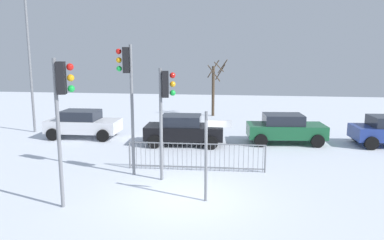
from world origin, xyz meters
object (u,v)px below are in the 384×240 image
car_black_mid (184,129)px  bare_tree_left (214,87)px  traffic_light_mid_right (62,100)px  traffic_light_foreground_right (127,81)px  direction_sign_post (208,151)px  car_green_near (285,128)px  street_lamp (29,46)px  car_white_trailing (83,123)px  traffic_light_foreground_left (165,99)px

car_black_mid → bare_tree_left: (0.77, 8.99, 1.35)m
traffic_light_mid_right → car_black_mid: (2.12, 7.96, -2.39)m
traffic_light_foreground_right → direction_sign_post: 4.22m
car_green_near → street_lamp: size_ratio=0.48×
traffic_light_mid_right → street_lamp: (-6.87, 9.75, 1.74)m
traffic_light_mid_right → direction_sign_post: 4.43m
traffic_light_foreground_right → car_black_mid: size_ratio=1.22×
traffic_light_mid_right → car_white_trailing: bearing=-174.4°
traffic_light_foreground_right → car_black_mid: 5.70m
traffic_light_mid_right → car_green_near: size_ratio=1.09×
car_white_trailing → bare_tree_left: size_ratio=0.95×
traffic_light_foreground_left → car_green_near: size_ratio=1.00×
traffic_light_foreground_left → car_black_mid: (-0.22, 5.23, -2.13)m
traffic_light_foreground_left → street_lamp: (-9.22, 7.02, 2.00)m
traffic_light_foreground_right → street_lamp: bearing=38.2°
direction_sign_post → car_white_trailing: bearing=135.7°
traffic_light_foreground_right → direction_sign_post: size_ratio=1.72×
traffic_light_foreground_left → car_green_near: 8.15m
car_white_trailing → bare_tree_left: bare_tree_left is taller
traffic_light_foreground_left → traffic_light_mid_right: traffic_light_mid_right is taller
car_white_trailing → car_black_mid: size_ratio=0.99×
traffic_light_foreground_left → car_black_mid: 5.65m
direction_sign_post → car_green_near: size_ratio=0.70×
traffic_light_foreground_left → traffic_light_mid_right: size_ratio=0.92×
traffic_light_foreground_left → traffic_light_foreground_right: size_ratio=0.83×
traffic_light_foreground_left → traffic_light_foreground_right: bearing=-117.0°
car_green_near → bare_tree_left: bare_tree_left is taller
car_green_near → bare_tree_left: bearing=112.4°
direction_sign_post → traffic_light_mid_right: bearing=-164.4°
direction_sign_post → street_lamp: street_lamp is taller
direction_sign_post → street_lamp: bearing=143.0°
traffic_light_mid_right → traffic_light_foreground_left: bearing=123.3°
direction_sign_post → street_lamp: size_ratio=0.34×
traffic_light_foreground_left → bare_tree_left: bare_tree_left is taller
direction_sign_post → bare_tree_left: size_ratio=0.68×
traffic_light_mid_right → street_lamp: bearing=-160.9°
direction_sign_post → car_white_trailing: (-7.49, 7.80, -0.79)m
traffic_light_foreground_left → street_lamp: 11.76m
car_black_mid → bare_tree_left: size_ratio=0.96×
car_green_near → car_white_trailing: (-10.59, -0.20, 0.00)m
traffic_light_mid_right → car_white_trailing: (-3.47, 8.78, -2.39)m
car_black_mid → traffic_light_mid_right: bearing=-108.5°
traffic_light_mid_right → bare_tree_left: bearing=154.3°
car_black_mid → car_green_near: bearing=7.9°
traffic_light_foreground_left → direction_sign_post: size_ratio=1.43×
traffic_light_mid_right → bare_tree_left: 17.23m
car_white_trailing → car_black_mid: bearing=-10.3°
direction_sign_post → car_white_trailing: size_ratio=0.72×
street_lamp → traffic_light_foreground_right: bearing=-40.6°
car_black_mid → bare_tree_left: bare_tree_left is taller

